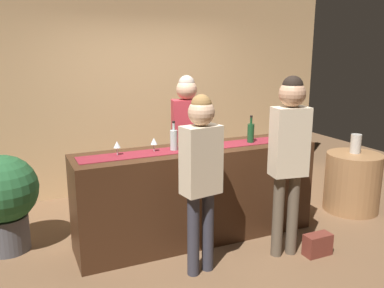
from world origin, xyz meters
The scene contains 16 objects.
ground_plane centered at (0.00, 0.00, 0.00)m, with size 10.00×10.00×0.00m, color brown.
back_wall centered at (0.00, 1.90, 1.45)m, with size 6.00×0.12×2.90m, color tan.
bar_counter centered at (0.00, 0.00, 0.50)m, with size 2.59×0.60×1.01m, color #3D2314.
counter_runner_cloth centered at (0.00, 0.00, 1.01)m, with size 2.46×0.28×0.01m, color maroon.
wine_bottle_green centered at (0.64, -0.02, 1.12)m, with size 0.07×0.07×0.30m.
wine_bottle_clear centered at (-0.26, 0.01, 1.12)m, with size 0.07×0.07×0.30m.
wine_glass_near_customer centered at (-0.46, 0.04, 1.12)m, with size 0.07×0.07×0.14m.
wine_glass_mid_counter centered at (-0.84, 0.05, 1.12)m, with size 0.07×0.07×0.14m.
wine_glass_far_end centered at (0.01, 0.04, 1.12)m, with size 0.07×0.07×0.14m.
bartender centered at (0.13, 0.58, 1.07)m, with size 0.38×0.27×1.72m.
customer_sipping centered at (0.64, -0.70, 1.12)m, with size 0.37×0.25×1.78m.
customer_browsing centered at (-0.27, -0.65, 1.01)m, with size 0.37×0.25×1.65m.
round_side_table centered at (2.13, -0.10, 0.37)m, with size 0.68×0.68×0.74m, color #996B42.
vase_on_side_table centered at (2.16, -0.06, 0.86)m, with size 0.13×0.13×0.24m, color #B7B2A8.
potted_plant_tall centered at (-1.89, 0.54, 0.58)m, with size 0.69×0.69×1.00m.
handbag centered at (0.94, -0.85, 0.11)m, with size 0.28×0.14×0.22m, color brown.
Camera 1 is at (-1.74, -3.72, 2.03)m, focal length 37.92 mm.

